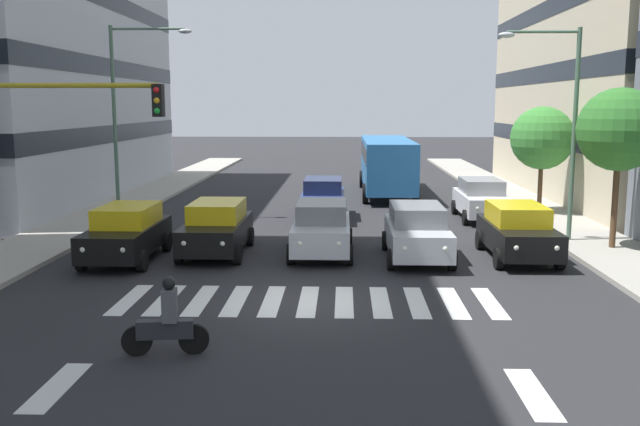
# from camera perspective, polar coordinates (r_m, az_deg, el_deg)

# --- Properties ---
(ground_plane) EXTENTS (180.00, 180.00, 0.00)m
(ground_plane) POSITION_cam_1_polar(r_m,az_deg,el_deg) (17.57, -0.97, -7.20)
(ground_plane) COLOR #262628
(building_right_block_0) EXTENTS (8.32, 23.40, 16.82)m
(building_right_block_0) POSITION_cam_1_polar(r_m,az_deg,el_deg) (40.23, -22.28, 13.26)
(building_right_block_0) COLOR #ADB2BC
(building_right_block_0) RESTS_ON ground_plane
(crosswalk_markings) EXTENTS (9.45, 2.80, 0.01)m
(crosswalk_markings) POSITION_cam_1_polar(r_m,az_deg,el_deg) (17.57, -0.97, -7.19)
(crosswalk_markings) COLOR silver
(crosswalk_markings) RESTS_ON ground_plane
(lane_arrow_0) EXTENTS (0.50, 2.20, 0.01)m
(lane_arrow_0) POSITION_cam_1_polar(r_m,az_deg,el_deg) (12.77, 16.96, -13.89)
(lane_arrow_0) COLOR silver
(lane_arrow_0) RESTS_ON ground_plane
(lane_arrow_1) EXTENTS (0.50, 2.20, 0.01)m
(lane_arrow_1) POSITION_cam_1_polar(r_m,az_deg,el_deg) (13.32, -20.70, -13.11)
(lane_arrow_1) COLOR silver
(lane_arrow_1) RESTS_ON ground_plane
(car_0) EXTENTS (2.02, 4.44, 1.72)m
(car_0) POSITION_cam_1_polar(r_m,az_deg,el_deg) (23.02, 15.82, -1.43)
(car_0) COLOR black
(car_0) RESTS_ON ground_plane
(car_1) EXTENTS (2.02, 4.44, 1.72)m
(car_1) POSITION_cam_1_polar(r_m,az_deg,el_deg) (22.26, 7.91, -1.52)
(car_1) COLOR #B2B7BC
(car_1) RESTS_ON ground_plane
(car_2) EXTENTS (2.02, 4.44, 1.72)m
(car_2) POSITION_cam_1_polar(r_m,az_deg,el_deg) (22.73, 0.14, -1.22)
(car_2) COLOR #B2B7BC
(car_2) RESTS_ON ground_plane
(car_3) EXTENTS (2.02, 4.44, 1.72)m
(car_3) POSITION_cam_1_polar(r_m,az_deg,el_deg) (23.06, -8.43, -1.17)
(car_3) COLOR black
(car_3) RESTS_ON ground_plane
(car_4) EXTENTS (2.02, 4.44, 1.72)m
(car_4) POSITION_cam_1_polar(r_m,az_deg,el_deg) (22.72, -15.49, -1.55)
(car_4) COLOR black
(car_4) RESTS_ON ground_plane
(car_row2_0) EXTENTS (2.02, 4.44, 1.72)m
(car_row2_0) POSITION_cam_1_polar(r_m,az_deg,el_deg) (29.99, 0.25, 1.23)
(car_row2_0) COLOR navy
(car_row2_0) RESTS_ON ground_plane
(car_row2_1) EXTENTS (2.02, 4.44, 1.72)m
(car_row2_1) POSITION_cam_1_polar(r_m,az_deg,el_deg) (30.53, 13.03, 1.14)
(car_row2_1) COLOR silver
(car_row2_1) RESTS_ON ground_plane
(bus_behind_traffic) EXTENTS (2.78, 10.50, 3.00)m
(bus_behind_traffic) POSITION_cam_1_polar(r_m,az_deg,el_deg) (38.23, 5.46, 4.30)
(bus_behind_traffic) COLOR #286BAD
(bus_behind_traffic) RESTS_ON ground_plane
(motorcycle_with_rider) EXTENTS (1.70, 0.40, 1.57)m
(motorcycle_with_rider) POSITION_cam_1_polar(r_m,az_deg,el_deg) (14.09, -12.40, -8.75)
(motorcycle_with_rider) COLOR black
(motorcycle_with_rider) RESTS_ON ground_plane
(traffic_light_gantry) EXTENTS (4.52, 0.36, 5.50)m
(traffic_light_gantry) POSITION_cam_1_polar(r_m,az_deg,el_deg) (18.08, -22.21, 4.57)
(traffic_light_gantry) COLOR #AD991E
(traffic_light_gantry) RESTS_ON ground_plane
(street_lamp_left) EXTENTS (2.81, 0.28, 7.29)m
(street_lamp_left) POSITION_cam_1_polar(r_m,az_deg,el_deg) (25.60, 19.17, 7.75)
(street_lamp_left) COLOR #4C6B56
(street_lamp_left) RESTS_ON sidewalk_left
(street_lamp_right) EXTENTS (3.46, 0.28, 7.95)m
(street_lamp_right) POSITION_cam_1_polar(r_m,az_deg,el_deg) (30.73, -15.50, 8.81)
(street_lamp_right) COLOR #4C6B56
(street_lamp_right) RESTS_ON sidewalk_right
(street_tree_1) EXTENTS (2.72, 2.72, 5.27)m
(street_tree_1) POSITION_cam_1_polar(r_m,az_deg,el_deg) (24.84, 23.25, 6.25)
(street_tree_1) COLOR #513823
(street_tree_1) RESTS_ON sidewalk_left
(street_tree_2) EXTENTS (2.76, 2.76, 4.64)m
(street_tree_2) POSITION_cam_1_polar(r_m,az_deg,el_deg) (32.26, 17.69, 5.83)
(street_tree_2) COLOR #513823
(street_tree_2) RESTS_ON sidewalk_left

